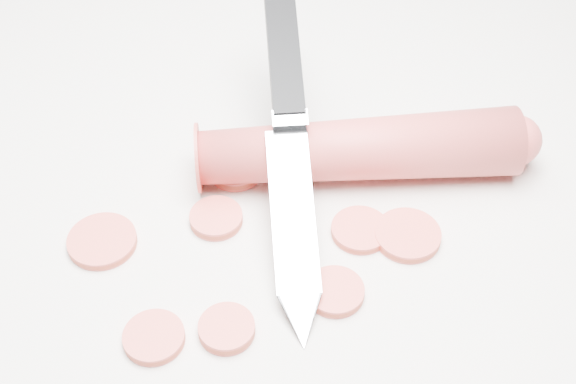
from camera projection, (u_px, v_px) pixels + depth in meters
The scene contains 11 objects.
ground at pixel (335, 203), 0.49m from camera, with size 2.40×2.40×0.00m, color silver.
carrot at pixel (359, 149), 0.49m from camera, with size 0.04×0.04×0.20m, color #C73B3A.
carrot_slice_0 at pixel (102, 241), 0.46m from camera, with size 0.04×0.04×0.01m, color #D8453B.
carrot_slice_1 at pixel (216, 218), 0.47m from camera, with size 0.03×0.03×0.01m, color #D8453B.
carrot_slice_2 at pixel (360, 230), 0.47m from camera, with size 0.03×0.03×0.01m, color #D8453B.
carrot_slice_3 at pixel (227, 329), 0.42m from camera, with size 0.03×0.03×0.01m, color #D8453B.
carrot_slice_4 at pixel (408, 235), 0.47m from camera, with size 0.04×0.04×0.01m, color #D8453B.
carrot_slice_5 at pixel (236, 169), 0.50m from camera, with size 0.03×0.03×0.01m, color #D8453B.
carrot_slice_6 at pixel (154, 337), 0.42m from camera, with size 0.03×0.03×0.01m, color #D8453B.
carrot_slice_7 at pixel (335, 292), 0.44m from camera, with size 0.03×0.03×0.01m, color #D8453B.
kitchen_knife at pixel (292, 139), 0.46m from camera, with size 0.16×0.20×0.09m, color #B6B8BD, non-canonical shape.
Camera 1 is at (0.15, -0.29, 0.36)m, focal length 50.00 mm.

